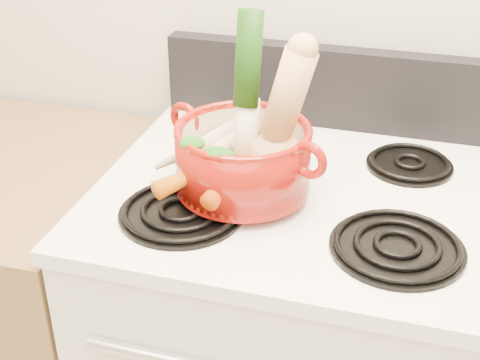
% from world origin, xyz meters
% --- Properties ---
extents(cooktop, '(0.78, 0.67, 0.03)m').
position_xyz_m(cooktop, '(0.00, 1.40, 0.93)').
color(cooktop, white).
rests_on(cooktop, stove_body).
extents(control_backsplash, '(0.76, 0.05, 0.18)m').
position_xyz_m(control_backsplash, '(0.00, 1.70, 1.04)').
color(control_backsplash, black).
rests_on(control_backsplash, cooktop).
extents(burner_front_left, '(0.22, 0.22, 0.02)m').
position_xyz_m(burner_front_left, '(-0.19, 1.24, 0.96)').
color(burner_front_left, black).
rests_on(burner_front_left, cooktop).
extents(burner_front_right, '(0.22, 0.22, 0.02)m').
position_xyz_m(burner_front_right, '(0.19, 1.24, 0.96)').
color(burner_front_right, black).
rests_on(burner_front_right, cooktop).
extents(burner_back_left, '(0.17, 0.17, 0.02)m').
position_xyz_m(burner_back_left, '(-0.19, 1.54, 0.96)').
color(burner_back_left, black).
rests_on(burner_back_left, cooktop).
extents(burner_back_right, '(0.17, 0.17, 0.02)m').
position_xyz_m(burner_back_right, '(0.19, 1.54, 0.96)').
color(burner_back_right, black).
rests_on(burner_back_right, cooktop).
extents(dutch_oven, '(0.32, 0.32, 0.12)m').
position_xyz_m(dutch_oven, '(-0.10, 1.34, 1.03)').
color(dutch_oven, maroon).
rests_on(dutch_oven, burner_front_left).
extents(pot_handle_left, '(0.07, 0.04, 0.07)m').
position_xyz_m(pot_handle_left, '(-0.23, 1.39, 1.07)').
color(pot_handle_left, maroon).
rests_on(pot_handle_left, dutch_oven).
extents(pot_handle_right, '(0.07, 0.04, 0.07)m').
position_xyz_m(pot_handle_right, '(0.03, 1.29, 1.07)').
color(pot_handle_right, maroon).
rests_on(pot_handle_right, dutch_oven).
extents(squash, '(0.17, 0.11, 0.27)m').
position_xyz_m(squash, '(-0.03, 1.35, 1.12)').
color(squash, tan).
rests_on(squash, dutch_oven).
extents(leek, '(0.06, 0.10, 0.31)m').
position_xyz_m(leek, '(-0.10, 1.36, 1.15)').
color(leek, silver).
rests_on(leek, dutch_oven).
extents(ginger, '(0.08, 0.06, 0.04)m').
position_xyz_m(ginger, '(-0.07, 1.42, 1.01)').
color(ginger, '#CCB67D').
rests_on(ginger, dutch_oven).
extents(parsnip_0, '(0.08, 0.23, 0.06)m').
position_xyz_m(parsnip_0, '(-0.15, 1.37, 1.02)').
color(parsnip_0, beige).
rests_on(parsnip_0, dutch_oven).
extents(parsnip_1, '(0.14, 0.23, 0.07)m').
position_xyz_m(parsnip_1, '(-0.16, 1.35, 1.03)').
color(parsnip_1, beige).
rests_on(parsnip_1, dutch_oven).
extents(parsnip_2, '(0.10, 0.18, 0.05)m').
position_xyz_m(parsnip_2, '(-0.12, 1.38, 1.03)').
color(parsnip_2, beige).
rests_on(parsnip_2, dutch_oven).
extents(parsnip_3, '(0.15, 0.19, 0.06)m').
position_xyz_m(parsnip_3, '(-0.19, 1.36, 1.04)').
color(parsnip_3, beige).
rests_on(parsnip_3, dutch_oven).
extents(carrot_0, '(0.05, 0.17, 0.05)m').
position_xyz_m(carrot_0, '(-0.12, 1.28, 1.01)').
color(carrot_0, '#BB3B09').
rests_on(carrot_0, dutch_oven).
extents(carrot_1, '(0.12, 0.16, 0.05)m').
position_xyz_m(carrot_1, '(-0.17, 1.27, 1.02)').
color(carrot_1, '#BC5909').
rests_on(carrot_1, dutch_oven).
extents(carrot_2, '(0.05, 0.16, 0.04)m').
position_xyz_m(carrot_2, '(-0.10, 1.31, 1.02)').
color(carrot_2, red).
rests_on(carrot_2, dutch_oven).
extents(carrot_3, '(0.10, 0.11, 0.04)m').
position_xyz_m(carrot_3, '(-0.13, 1.30, 1.03)').
color(carrot_3, '#DD3D0B').
rests_on(carrot_3, dutch_oven).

